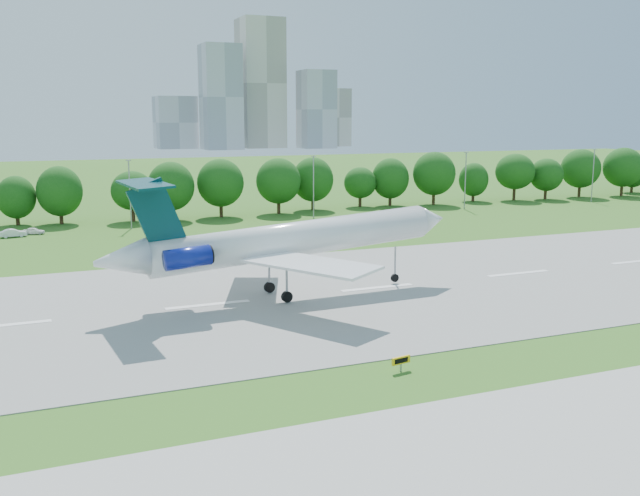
{
  "coord_description": "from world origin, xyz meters",
  "views": [
    {
      "loc": [
        -36.86,
        -46.79,
        19.63
      ],
      "look_at": [
        -10.08,
        18.0,
        6.67
      ],
      "focal_mm": 40.0,
      "sensor_mm": 36.0,
      "label": 1
    }
  ],
  "objects_px": {
    "service_vehicle_a": "(13,233)",
    "service_vehicle_b": "(34,231)",
    "airliner": "(278,240)",
    "taxi_sign_left": "(401,360)"
  },
  "relations": [
    {
      "from": "airliner",
      "to": "service_vehicle_a",
      "type": "distance_m",
      "value": 61.75
    },
    {
      "from": "airliner",
      "to": "service_vehicle_b",
      "type": "relative_size",
      "value": 12.01
    },
    {
      "from": "taxi_sign_left",
      "to": "service_vehicle_a",
      "type": "height_order",
      "value": "service_vehicle_a"
    },
    {
      "from": "airliner",
      "to": "taxi_sign_left",
      "type": "xyz_separation_m",
      "value": [
        1.38,
        -25.02,
        -5.61
      ]
    },
    {
      "from": "airliner",
      "to": "service_vehicle_a",
      "type": "height_order",
      "value": "airliner"
    },
    {
      "from": "airliner",
      "to": "service_vehicle_b",
      "type": "bearing_deg",
      "value": 108.43
    },
    {
      "from": "service_vehicle_a",
      "to": "service_vehicle_b",
      "type": "height_order",
      "value": "service_vehicle_a"
    },
    {
      "from": "airliner",
      "to": "taxi_sign_left",
      "type": "distance_m",
      "value": 25.68
    },
    {
      "from": "taxi_sign_left",
      "to": "service_vehicle_b",
      "type": "bearing_deg",
      "value": 96.81
    },
    {
      "from": "taxi_sign_left",
      "to": "service_vehicle_b",
      "type": "relative_size",
      "value": 0.5
    }
  ]
}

